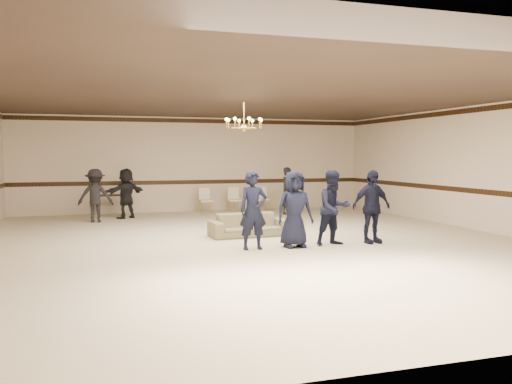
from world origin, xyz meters
TOP-DOWN VIEW (x-y plane):
  - room at (0.00, 0.00)m, footprint 12.01×14.01m
  - chair_rail at (0.00, 6.99)m, footprint 12.00×0.02m
  - crown_molding at (0.00, 6.99)m, footprint 12.00×0.02m
  - chandelier at (0.00, 1.00)m, footprint 0.94×0.94m
  - boy_a at (-0.30, -0.73)m, footprint 0.59×0.40m
  - boy_b at (0.60, -0.73)m, footprint 0.79×0.53m
  - boy_c at (1.50, -0.73)m, footprint 0.85×0.70m
  - boy_d at (2.40, -0.73)m, footprint 0.97×0.47m
  - settee at (0.12, 0.99)m, footprint 1.90×0.84m
  - adult_left at (-3.33, 4.84)m, footprint 1.06×0.70m
  - adult_mid at (-2.43, 5.54)m, footprint 1.44×1.14m
  - adult_right at (2.67, 5.14)m, footprint 0.66×0.58m
  - banquet_chair_left at (0.16, 6.21)m, footprint 0.45×0.45m
  - banquet_chair_mid at (1.16, 6.21)m, footprint 0.42×0.42m
  - banquet_chair_right at (2.16, 6.21)m, footprint 0.45×0.45m
  - console_table at (-2.84, 6.41)m, footprint 0.81×0.36m

SIDE VIEW (x-z plane):
  - settee at x=0.12m, z-range 0.00..0.54m
  - console_table at x=-2.84m, z-range 0.00..0.67m
  - banquet_chair_left at x=0.16m, z-range 0.00..0.85m
  - banquet_chair_mid at x=1.16m, z-range 0.00..0.85m
  - banquet_chair_right at x=2.16m, z-range 0.00..0.85m
  - adult_left at x=-3.33m, z-range 0.00..1.53m
  - adult_mid at x=-2.43m, z-range 0.00..1.53m
  - adult_right at x=2.67m, z-range 0.00..1.53m
  - boy_a at x=-0.30m, z-range 0.00..1.60m
  - boy_b at x=0.60m, z-range 0.00..1.60m
  - boy_c at x=1.50m, z-range 0.00..1.60m
  - boy_d at x=2.40m, z-range 0.00..1.60m
  - chair_rail at x=0.00m, z-range 0.93..1.07m
  - room at x=0.00m, z-range -0.01..3.20m
  - chandelier at x=0.00m, z-range 2.43..3.32m
  - crown_molding at x=0.00m, z-range 3.01..3.15m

